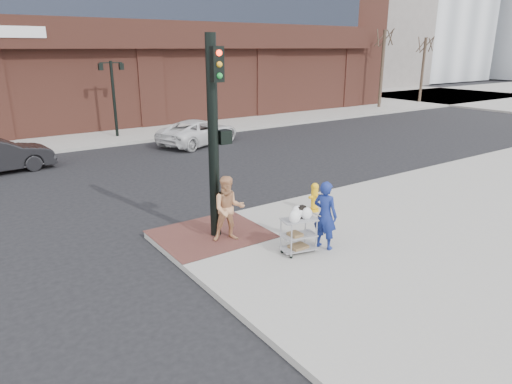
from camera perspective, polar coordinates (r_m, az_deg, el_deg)
ground at (r=11.69m, az=-0.89°, el=-6.72°), size 220.00×220.00×0.00m
sidewalk_far at (r=45.06m, az=-10.64°, el=11.29°), size 65.00×36.00×0.15m
brick_curb_ramp at (r=12.05m, az=-5.68°, el=-5.23°), size 2.80×2.40×0.01m
filler_block at (r=65.74m, az=10.33°, el=21.01°), size 14.00×20.00×18.00m
bare_tree_a at (r=39.25m, az=15.84°, el=19.11°), size 1.80×1.80×7.20m
bare_tree_b at (r=44.27m, az=20.51°, el=17.84°), size 1.80×1.80×6.70m
lamp_post at (r=26.18m, az=-17.42°, el=12.02°), size 1.32×0.22×4.00m
traffic_signal_pole at (r=11.23m, az=-5.22°, el=7.37°), size 0.61×0.51×5.00m
woman_blue at (r=11.03m, az=8.63°, el=-2.87°), size 0.57×0.71×1.68m
pedestrian_tan at (r=11.37m, az=-3.45°, el=-2.11°), size 0.99×0.89×1.67m
minivan_white at (r=23.97m, az=-7.16°, el=7.46°), size 5.09×3.62×1.29m
utility_cart at (r=10.83m, az=5.36°, el=-5.00°), size 0.90×0.64×1.14m
fire_hydrant at (r=13.60m, az=7.33°, el=-0.60°), size 0.41×0.29×0.87m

